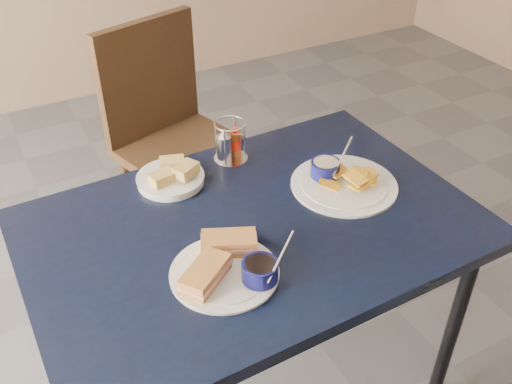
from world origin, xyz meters
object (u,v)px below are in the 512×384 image
dining_table (253,241)px  plantain_plate (340,179)px  sandwich_plate (228,265)px  chair_far (174,123)px  bread_basket (172,177)px  condiment_caddy (229,144)px

dining_table → plantain_plate: size_ratio=3.88×
sandwich_plate → chair_far: bearing=76.0°
bread_basket → condiment_caddy: 0.22m
plantain_plate → condiment_caddy: 0.37m
chair_far → plantain_plate: (0.20, -0.90, 0.20)m
plantain_plate → bread_basket: (-0.45, 0.25, 0.00)m
dining_table → condiment_caddy: bearing=75.4°
dining_table → condiment_caddy: (0.08, 0.32, 0.12)m
bread_basket → chair_far: bearing=69.1°
plantain_plate → bread_basket: bearing=151.0°
sandwich_plate → plantain_plate: size_ratio=0.94×
chair_far → sandwich_plate: size_ratio=3.27×
bread_basket → sandwich_plate: bearing=-92.7°
dining_table → chair_far: 0.96m
chair_far → bread_basket: size_ratio=4.87×
chair_far → sandwich_plate: (-0.27, -1.09, 0.21)m
sandwich_plate → condiment_caddy: condiment_caddy is taller
condiment_caddy → chair_far: bearing=86.4°
condiment_caddy → plantain_plate: bearing=-50.1°
chair_far → plantain_plate: bearing=-77.8°
plantain_plate → bread_basket: 0.51m
bread_basket → condiment_caddy: bearing=9.3°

